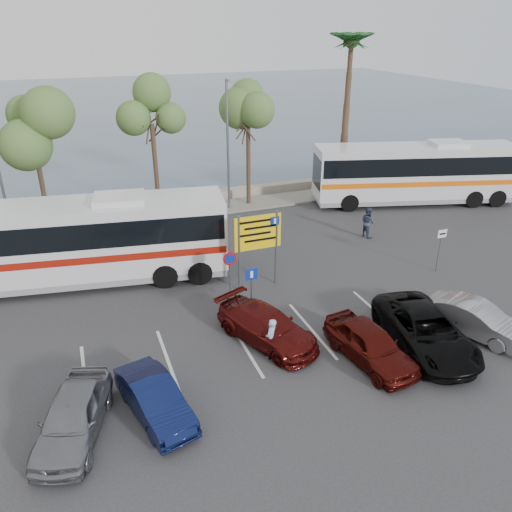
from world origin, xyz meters
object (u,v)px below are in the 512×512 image
object	(u,v)px
coach_bus_right	(415,175)
car_blue	(155,399)
car_silver_a	(73,416)
suv_black	(425,330)
street_lamp_right	(228,139)
coach_bus_left	(79,245)
pedestrian_far	(368,222)
direction_sign	(258,238)
car_maroon	(267,327)
pedestrian_near	(271,338)
car_red	(370,344)
car_silver_b	(476,319)

from	to	relation	value
coach_bus_right	car_blue	world-z (taller)	coach_bus_right
car_silver_a	car_blue	world-z (taller)	car_silver_a
car_blue	suv_black	world-z (taller)	suv_black
street_lamp_right	coach_bus_left	world-z (taller)	street_lamp_right
pedestrian_far	coach_bus_left	bearing A→B (deg)	80.45
direction_sign	car_silver_a	world-z (taller)	direction_sign
car_maroon	pedestrian_near	distance (m)	0.98
car_blue	coach_bus_left	bearing A→B (deg)	84.57
street_lamp_right	pedestrian_far	distance (m)	9.93
car_silver_a	pedestrian_near	size ratio (longest dim) A/B	2.60
car_maroon	car_red	distance (m)	3.89
coach_bus_right	car_blue	size ratio (longest dim) A/B	3.66
car_red	suv_black	world-z (taller)	suv_black
street_lamp_right	car_silver_b	xyz separation A→B (m)	(4.55, -17.02, -3.94)
coach_bus_left	car_maroon	xyz separation A→B (m)	(6.23, -7.55, -1.28)
car_red	suv_black	size ratio (longest dim) A/B	0.78
street_lamp_right	car_silver_b	distance (m)	18.05
coach_bus_left	car_maroon	distance (m)	9.87
pedestrian_far	car_silver_b	bearing A→B (deg)	162.47
direction_sign	coach_bus_left	distance (m)	8.21
pedestrian_near	pedestrian_far	distance (m)	12.70
coach_bus_right	suv_black	xyz separation A→B (m)	(-9.85, -14.00, -1.20)
car_maroon	pedestrian_far	distance (m)	11.92
car_silver_b	direction_sign	bearing A→B (deg)	110.74
coach_bus_left	pedestrian_near	size ratio (longest dim) A/B	8.69
street_lamp_right	car_blue	distance (m)	19.22
car_red	pedestrian_far	distance (m)	11.77
direction_sign	car_silver_b	world-z (taller)	direction_sign
car_red	car_silver_b	bearing A→B (deg)	-7.15
car_silver_b	pedestrian_near	distance (m)	8.17
suv_black	pedestrian_near	world-z (taller)	pedestrian_near
direction_sign	suv_black	world-z (taller)	direction_sign
pedestrian_near	car_maroon	bearing A→B (deg)	-144.36
car_blue	street_lamp_right	bearing A→B (deg)	50.87
street_lamp_right	pedestrian_far	xyz separation A→B (m)	(5.95, -7.02, -3.73)
car_maroon	pedestrian_near	world-z (taller)	pedestrian_near
car_silver_b	coach_bus_right	bearing A→B (deg)	38.37
car_blue	pedestrian_far	size ratio (longest dim) A/B	2.12
coach_bus_left	pedestrian_near	distance (m)	10.48
car_blue	pedestrian_far	xyz separation A→B (m)	(13.95, 10.00, 0.26)
car_silver_b	pedestrian_near	bearing A→B (deg)	145.81
car_maroon	car_silver_b	xyz separation A→B (m)	(7.82, -2.45, 0.01)
coach_bus_left	car_silver_a	distance (m)	10.12
street_lamp_right	car_red	world-z (taller)	street_lamp_right
suv_black	pedestrian_near	size ratio (longest dim) A/B	3.30
coach_bus_left	pedestrian_far	xyz separation A→B (m)	(15.45, 0.00, -1.05)
coach_bus_right	pedestrian_near	xyz separation A→B (m)	(-15.48, -12.50, -1.13)
coach_bus_right	suv_black	size ratio (longest dim) A/B	2.62
coach_bus_right	pedestrian_near	size ratio (longest dim) A/B	8.64
car_silver_b	car_silver_a	bearing A→B (deg)	156.38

